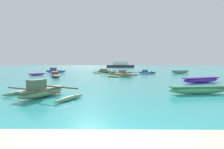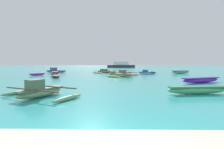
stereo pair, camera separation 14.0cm
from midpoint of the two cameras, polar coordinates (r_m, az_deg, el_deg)
The scene contains 12 objects.
moored_boat_0 at distance 29.50m, azimuth 21.12°, elevation 0.83°, with size 2.98×1.13×0.49m.
moored_boat_1 at distance 29.48m, azimuth -2.30°, elevation 1.00°, with size 4.45×4.83×0.69m.
moored_boat_2 at distance 21.87m, azimuth -18.18°, elevation -0.19°, with size 2.39×3.95×0.64m.
moored_boat_3 at distance 27.76m, azimuth 11.17°, elevation 0.72°, with size 3.03×4.42×0.65m.
moored_boat_4 at distance 9.32m, azimuth -22.41°, elevation -5.10°, with size 4.12×3.33×0.90m.
moored_boat_5 at distance 25.49m, azimuth -23.43°, elevation 0.11°, with size 1.78×2.18×0.30m.
moored_boat_6 at distance 16.72m, azimuth 26.86°, elevation -1.54°, with size 3.91×2.10×0.44m.
moored_boat_7 at distance 10.62m, azimuth 26.14°, elevation -4.44°, with size 3.49×0.90×0.42m.
moored_boat_8 at distance 30.97m, azimuth -18.17°, elevation 1.11°, with size 3.70×1.33×0.90m.
moored_boat_9 at distance 24.75m, azimuth 3.78°, elevation 0.47°, with size 4.09×4.26×0.72m.
moored_boat_10 at distance 21.41m, azimuth 2.52°, elevation -0.14°, with size 3.50×3.68×0.44m.
distant_ferry at distance 60.14m, azimuth 2.65°, elevation 3.03°, with size 9.37×2.06×2.06m.
Camera 1 is at (0.13, -3.03, 1.70)m, focal length 28.00 mm.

